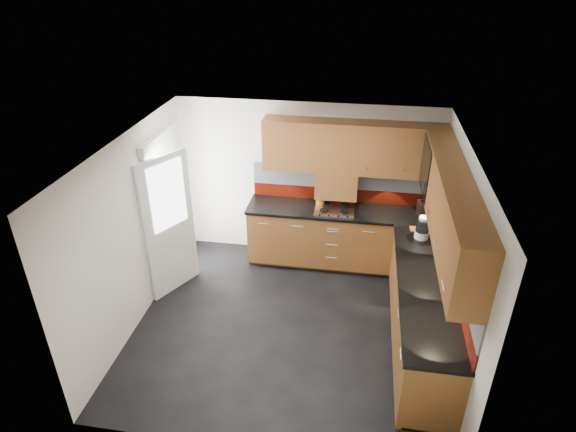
% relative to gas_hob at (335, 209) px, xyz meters
% --- Properties ---
extents(room, '(4.00, 3.80, 2.64)m').
position_rel_gas_hob_xyz_m(room, '(-0.45, -1.47, 0.54)').
color(room, black).
extents(base_cabinets, '(2.70, 3.20, 0.95)m').
position_rel_gas_hob_xyz_m(base_cabinets, '(0.62, -0.75, -0.52)').
color(base_cabinets, brown).
rests_on(base_cabinets, room).
extents(countertop, '(2.72, 3.22, 0.04)m').
position_rel_gas_hob_xyz_m(countertop, '(0.60, -0.77, -0.03)').
color(countertop, black).
rests_on(countertop, base_cabinets).
extents(backsplash, '(2.70, 3.20, 0.54)m').
position_rel_gas_hob_xyz_m(backsplash, '(0.83, -0.54, 0.26)').
color(backsplash, maroon).
rests_on(backsplash, countertop).
extents(upper_cabinets, '(2.50, 3.20, 0.72)m').
position_rel_gas_hob_xyz_m(upper_cabinets, '(0.78, -0.69, 0.88)').
color(upper_cabinets, brown).
rests_on(upper_cabinets, room).
extents(extractor_hood, '(0.60, 0.33, 0.40)m').
position_rel_gas_hob_xyz_m(extractor_hood, '(0.00, 0.17, 0.33)').
color(extractor_hood, brown).
rests_on(extractor_hood, room).
extents(glass_cabinet, '(0.32, 0.80, 0.66)m').
position_rel_gas_hob_xyz_m(glass_cabinet, '(1.26, -0.40, 0.91)').
color(glass_cabinet, black).
rests_on(glass_cabinet, room).
extents(back_door, '(0.42, 1.19, 2.04)m').
position_rel_gas_hob_xyz_m(back_door, '(-2.23, -0.72, 0.08)').
color(back_door, white).
rests_on(back_door, room).
extents(gas_hob, '(0.56, 0.50, 0.04)m').
position_rel_gas_hob_xyz_m(gas_hob, '(0.00, 0.00, 0.00)').
color(gas_hob, silver).
rests_on(gas_hob, countertop).
extents(utensil_pot, '(0.13, 0.13, 0.47)m').
position_rel_gas_hob_xyz_m(utensil_pot, '(-0.22, 0.13, 0.09)').
color(utensil_pot, orange).
rests_on(utensil_pot, countertop).
extents(toaster, '(0.30, 0.22, 0.20)m').
position_rel_gas_hob_xyz_m(toaster, '(1.30, 0.09, 0.08)').
color(toaster, silver).
rests_on(toaster, countertop).
extents(food_processor, '(0.18, 0.18, 0.30)m').
position_rel_gas_hob_xyz_m(food_processor, '(1.16, -0.60, 0.12)').
color(food_processor, white).
rests_on(food_processor, countertop).
extents(paper_towel, '(0.11, 0.11, 0.23)m').
position_rel_gas_hob_xyz_m(paper_towel, '(1.22, -0.46, 0.10)').
color(paper_towel, white).
rests_on(paper_towel, countertop).
extents(orange_cloth, '(0.15, 0.14, 0.02)m').
position_rel_gas_hob_xyz_m(orange_cloth, '(1.11, -0.39, -0.01)').
color(orange_cloth, '#D05717').
rests_on(orange_cloth, countertop).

